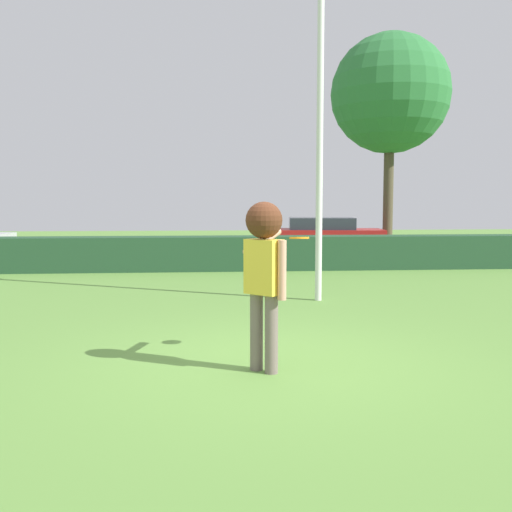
% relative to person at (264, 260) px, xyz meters
% --- Properties ---
extents(ground_plane, '(60.00, 60.00, 0.00)m').
position_rel_person_xyz_m(ground_plane, '(0.08, 0.28, -1.20)').
color(ground_plane, '#62923F').
extents(person, '(0.49, 0.83, 1.82)m').
position_rel_person_xyz_m(person, '(0.00, 0.00, 0.00)').
color(person, slate).
rests_on(person, ground).
extents(frisbee, '(0.23, 0.23, 0.04)m').
position_rel_person_xyz_m(frisbee, '(0.47, 0.62, 0.19)').
color(frisbee, orange).
extents(lamppost, '(0.24, 0.24, 6.43)m').
position_rel_person_xyz_m(lamppost, '(1.43, 4.44, 2.33)').
color(lamppost, silver).
rests_on(lamppost, ground).
extents(hedge_row, '(21.86, 0.90, 0.89)m').
position_rel_person_xyz_m(hedge_row, '(0.08, 9.38, -0.76)').
color(hedge_row, '#24482D').
rests_on(hedge_row, ground).
extents(parked_car_red, '(4.37, 2.21, 1.25)m').
position_rel_person_xyz_m(parked_car_red, '(3.34, 13.90, -0.51)').
color(parked_car_red, '#B21E1E').
rests_on(parked_car_red, ground).
extents(birch_tree, '(4.13, 4.13, 7.60)m').
position_rel_person_xyz_m(birch_tree, '(5.80, 14.31, 4.31)').
color(birch_tree, brown).
rests_on(birch_tree, ground).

